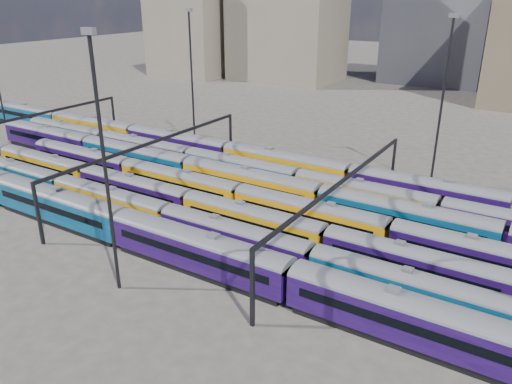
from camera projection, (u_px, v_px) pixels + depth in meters
The scene contains 14 objects.
ground at pixel (269, 221), 66.29m from camera, with size 500.00×500.00×0.00m, color #433D39.
rake_0 at pixel (292, 277), 47.82m from camera, with size 136.36×3.32×5.61m.
rake_1 at pixel (167, 216), 61.80m from camera, with size 118.92×2.90×4.88m.
rake_2 at pixel (189, 201), 66.07m from camera, with size 118.44×2.89×4.86m.
rake_3 at pixel (390, 232), 57.35m from camera, with size 125.15×3.05×5.14m.
rake_4 at pixel (249, 180), 72.24m from camera, with size 112.56×3.29×5.56m.
rake_5 at pixel (298, 179), 73.69m from camera, with size 122.29×2.98×5.02m.
rake_6 at pixel (228, 151), 85.45m from camera, with size 133.01×3.24×5.47m.
gantry_0 at pixel (27, 122), 88.28m from camera, with size 0.35×40.35×8.03m.
gantry_1 at pixel (153, 149), 73.56m from camera, with size 0.35×40.35×8.03m.
gantry_2 at pixel (343, 188), 58.84m from camera, with size 0.35×40.35×8.03m.
mast_1 at pixel (192, 74), 93.07m from camera, with size 1.40×0.50×25.60m.
mast_2 at pixel (104, 159), 46.20m from camera, with size 1.40×0.50×25.60m.
mast_3 at pixel (443, 98), 72.57m from camera, with size 1.40×0.50×25.60m.
Camera 1 is at (30.25, -51.84, 28.45)m, focal length 35.00 mm.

